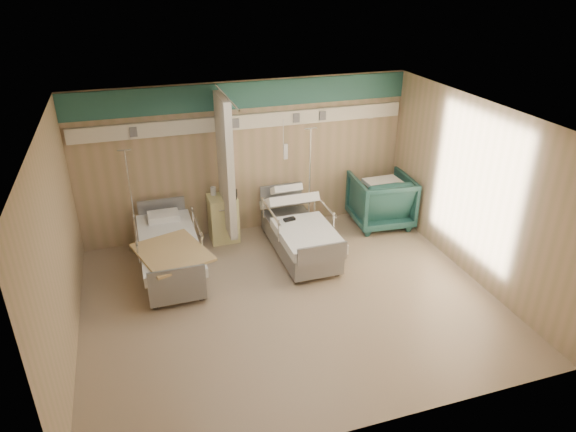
{
  "coord_description": "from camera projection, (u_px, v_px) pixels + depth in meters",
  "views": [
    {
      "loc": [
        -1.97,
        -6.07,
        4.54
      ],
      "look_at": [
        0.17,
        0.6,
        1.11
      ],
      "focal_mm": 32.0,
      "sensor_mm": 36.0,
      "label": 1
    }
  ],
  "objects": [
    {
      "name": "bedside_cabinet",
      "position": [
        223.0,
        218.0,
        9.27
      ],
      "size": [
        0.5,
        0.48,
        0.85
      ],
      "primitive_type": "cube",
      "color": "#EAE292",
      "rests_on": "ground"
    },
    {
      "name": "tan_blanket",
      "position": [
        172.0,
        252.0,
        7.72
      ],
      "size": [
        1.22,
        1.37,
        0.04
      ],
      "primitive_type": "cube",
      "rotation": [
        0.0,
        0.0,
        0.3
      ],
      "color": "tan",
      "rests_on": "bed_left"
    },
    {
      "name": "iv_stand_left",
      "position": [
        136.0,
        231.0,
        8.93
      ],
      "size": [
        0.33,
        0.33,
        1.86
      ],
      "rotation": [
        0.0,
        0.0,
        -0.31
      ],
      "color": "silver",
      "rests_on": "ground"
    },
    {
      "name": "room_walls",
      "position": [
        282.0,
        180.0,
        7.12
      ],
      "size": [
        6.04,
        5.04,
        2.82
      ],
      "color": "tan",
      "rests_on": "ground"
    },
    {
      "name": "iv_stand_right",
      "position": [
        309.0,
        208.0,
        9.73
      ],
      "size": [
        0.35,
        0.35,
        1.96
      ],
      "rotation": [
        0.0,
        0.0,
        0.28
      ],
      "color": "silver",
      "rests_on": "ground"
    },
    {
      "name": "white_cup",
      "position": [
        213.0,
        191.0,
        9.13
      ],
      "size": [
        0.13,
        0.13,
        0.15
      ],
      "primitive_type": "cylinder",
      "rotation": [
        0.0,
        0.0,
        0.4
      ],
      "color": "white",
      "rests_on": "bedside_cabinet"
    },
    {
      "name": "ground",
      "position": [
        290.0,
        300.0,
        7.73
      ],
      "size": [
        6.0,
        5.0,
        0.0
      ],
      "primitive_type": "cube",
      "color": "gray",
      "rests_on": "ground"
    },
    {
      "name": "bed_left",
      "position": [
        170.0,
        257.0,
        8.26
      ],
      "size": [
        1.0,
        2.16,
        0.63
      ],
      "primitive_type": null,
      "color": "white",
      "rests_on": "ground"
    },
    {
      "name": "waffle_blanket",
      "position": [
        385.0,
        175.0,
        9.54
      ],
      "size": [
        0.68,
        0.6,
        0.08
      ],
      "primitive_type": "cube",
      "rotation": [
        0.0,
        0.0,
        3.16
      ],
      "color": "white",
      "rests_on": "visitor_armchair"
    },
    {
      "name": "bed_right",
      "position": [
        299.0,
        237.0,
        8.86
      ],
      "size": [
        1.0,
        2.16,
        0.63
      ],
      "primitive_type": null,
      "color": "white",
      "rests_on": "ground"
    },
    {
      "name": "visitor_armchair",
      "position": [
        381.0,
        200.0,
        9.8
      ],
      "size": [
        1.16,
        1.18,
        1.0
      ],
      "primitive_type": "imported",
      "rotation": [
        0.0,
        0.0,
        3.05
      ],
      "color": "#1D4946",
      "rests_on": "ground"
    },
    {
      "name": "call_remote",
      "position": [
        289.0,
        219.0,
        8.72
      ],
      "size": [
        0.21,
        0.12,
        0.04
      ],
      "primitive_type": "cube",
      "rotation": [
        0.0,
        0.0,
        0.15
      ],
      "color": "black",
      "rests_on": "bed_right"
    },
    {
      "name": "toiletry_bag",
      "position": [
        230.0,
        194.0,
        9.01
      ],
      "size": [
        0.28,
        0.22,
        0.13
      ],
      "primitive_type": "cube",
      "rotation": [
        0.0,
        0.0,
        -0.31
      ],
      "color": "black",
      "rests_on": "bedside_cabinet"
    }
  ]
}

